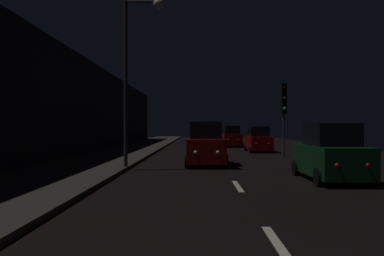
% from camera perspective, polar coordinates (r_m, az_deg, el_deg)
% --- Properties ---
extents(ground, '(25.20, 84.00, 0.02)m').
position_cam_1_polar(ground, '(27.31, 3.43, -3.74)').
color(ground, black).
extents(sidewalk_left, '(4.40, 84.00, 0.15)m').
position_cam_1_polar(sidewalk_left, '(27.75, -9.91, -3.51)').
color(sidewalk_left, '#38332B').
rests_on(sidewalk_left, ground).
extents(building_facade_left, '(0.80, 63.00, 6.43)m').
position_cam_1_polar(building_facade_left, '(24.99, -17.30, 3.29)').
color(building_facade_left, black).
rests_on(building_facade_left, ground).
extents(lane_centerline, '(0.16, 13.88, 0.01)m').
position_cam_1_polar(lane_centerline, '(11.76, 6.96, -8.77)').
color(lane_centerline, beige).
rests_on(lane_centerline, ground).
extents(traffic_light_far_right, '(0.34, 0.47, 4.55)m').
position_cam_1_polar(traffic_light_far_right, '(23.86, 13.78, 3.59)').
color(traffic_light_far_right, '#38383A').
rests_on(traffic_light_far_right, ground).
extents(streetlamp_overhead, '(1.70, 0.44, 7.29)m').
position_cam_1_polar(streetlamp_overhead, '(16.38, -8.48, 10.67)').
color(streetlamp_overhead, '#2D2D30').
rests_on(streetlamp_overhead, ground).
extents(car_approaching_headlights, '(1.91, 4.14, 2.09)m').
position_cam_1_polar(car_approaching_headlights, '(18.10, 2.08, -2.64)').
color(car_approaching_headlights, maroon).
rests_on(car_approaching_headlights, ground).
extents(car_distant_taillights, '(1.81, 3.92, 1.97)m').
position_cam_1_polar(car_distant_taillights, '(35.19, 6.05, -1.40)').
color(car_distant_taillights, maroon).
rests_on(car_distant_taillights, ground).
extents(car_parked_right_far, '(1.72, 3.73, 1.88)m').
position_cam_1_polar(car_parked_right_far, '(28.24, 10.07, -1.86)').
color(car_parked_right_far, maroon).
rests_on(car_parked_right_far, ground).
extents(car_parked_right_near, '(1.80, 3.89, 1.96)m').
position_cam_1_polar(car_parked_right_near, '(13.67, 20.27, -3.78)').
color(car_parked_right_near, '#0F3819').
rests_on(car_parked_right_near, ground).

